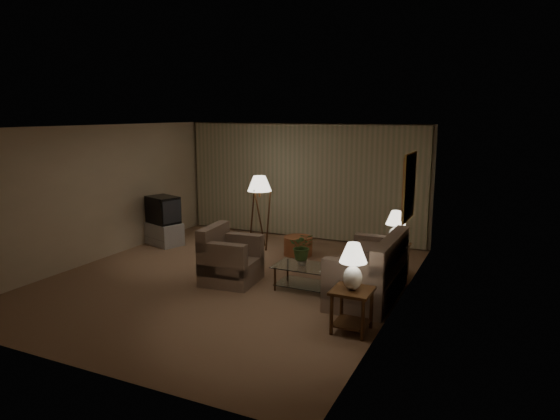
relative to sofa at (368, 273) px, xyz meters
The scene contains 16 objects.
ground 2.54m from the sofa, behind, with size 7.00×7.00×0.00m, color #90654F.
room_shell 3.12m from the sofa, 151.58° to the left, with size 6.04×7.02×2.72m.
sofa is the anchor object (origin of this frame).
armchair 2.38m from the sofa, behind, with size 1.09×1.05×0.78m.
side_table_near 1.36m from the sofa, 83.66° to the right, with size 0.53×0.53×0.60m.
side_table_far 1.26m from the sofa, 83.16° to the left, with size 0.53×0.44×0.60m.
table_lamp_near 1.47m from the sofa, 83.66° to the right, with size 0.37×0.37×0.64m.
table_lamp_far 1.38m from the sofa, 83.16° to the left, with size 0.36×0.36×0.61m.
coffee_table 0.96m from the sofa, behind, with size 1.21×0.66×0.41m.
tv_cabinet 5.21m from the sofa, 165.81° to the left, with size 0.98×0.78×0.50m, color #ADADB0.
crt_tv 5.22m from the sofa, 165.81° to the left, with size 0.82×0.70×0.60m, color black.
floor_lamp 3.51m from the sofa, 147.12° to the left, with size 0.52×0.52×1.60m.
ottoman 2.65m from the sofa, 138.04° to the left, with size 0.59×0.59×0.39m, color #AC663A.
vase 1.11m from the sofa, behind, with size 0.15×0.15×0.16m, color white.
flowers 1.17m from the sofa, behind, with size 0.42×0.36×0.47m, color #466B2F.
book 0.73m from the sofa, 163.99° to the right, with size 0.17×0.24×0.02m, color olive.
Camera 1 is at (4.47, -7.36, 2.93)m, focal length 32.00 mm.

